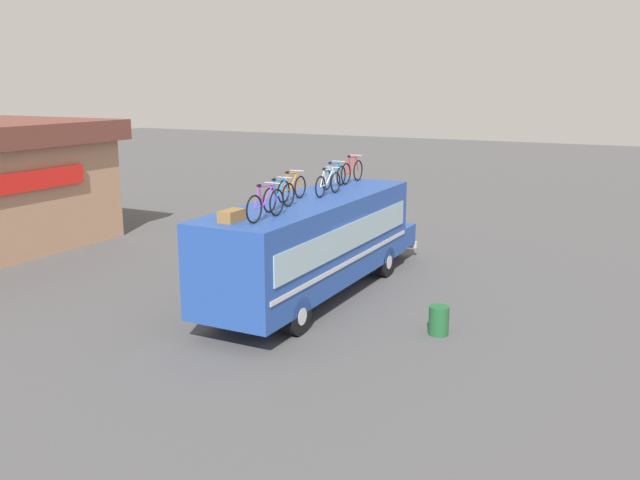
{
  "coord_description": "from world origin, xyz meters",
  "views": [
    {
      "loc": [
        -17.14,
        -9.06,
        6.28
      ],
      "look_at": [
        0.5,
        0.0,
        1.68
      ],
      "focal_mm": 37.85,
      "sensor_mm": 36.0,
      "label": 1
    }
  ],
  "objects_px": {
    "rooftop_bicycle_3": "(292,188)",
    "trash_bin": "(439,320)",
    "luggage_bag_1": "(232,216)",
    "rooftop_bicycle_5": "(334,177)",
    "rooftop_bicycle_6": "(352,171)",
    "rooftop_bicycle_2": "(279,196)",
    "rooftop_bicycle_1": "(266,204)",
    "rooftop_bicycle_4": "(328,183)",
    "bus": "(316,241)"
  },
  "relations": [
    {
      "from": "rooftop_bicycle_3",
      "to": "luggage_bag_1",
      "type": "bearing_deg",
      "value": -176.95
    },
    {
      "from": "bus",
      "to": "rooftop_bicycle_6",
      "type": "bearing_deg",
      "value": 6.06
    },
    {
      "from": "luggage_bag_1",
      "to": "rooftop_bicycle_2",
      "type": "height_order",
      "value": "rooftop_bicycle_2"
    },
    {
      "from": "rooftop_bicycle_4",
      "to": "rooftop_bicycle_2",
      "type": "bearing_deg",
      "value": 177.86
    },
    {
      "from": "luggage_bag_1",
      "to": "rooftop_bicycle_5",
      "type": "xyz_separation_m",
      "value": [
        6.04,
        0.19,
        0.22
      ]
    },
    {
      "from": "rooftop_bicycle_4",
      "to": "rooftop_bicycle_6",
      "type": "height_order",
      "value": "rooftop_bicycle_6"
    },
    {
      "from": "rooftop_bicycle_1",
      "to": "rooftop_bicycle_6",
      "type": "xyz_separation_m",
      "value": [
        6.79,
        0.76,
        0.01
      ]
    },
    {
      "from": "bus",
      "to": "rooftop_bicycle_1",
      "type": "height_order",
      "value": "rooftop_bicycle_1"
    },
    {
      "from": "rooftop_bicycle_1",
      "to": "rooftop_bicycle_5",
      "type": "bearing_deg",
      "value": 8.34
    },
    {
      "from": "rooftop_bicycle_2",
      "to": "rooftop_bicycle_6",
      "type": "distance_m",
      "value": 5.47
    },
    {
      "from": "rooftop_bicycle_6",
      "to": "rooftop_bicycle_5",
      "type": "bearing_deg",
      "value": 178.23
    },
    {
      "from": "rooftop_bicycle_5",
      "to": "luggage_bag_1",
      "type": "bearing_deg",
      "value": -178.24
    },
    {
      "from": "rooftop_bicycle_4",
      "to": "rooftop_bicycle_6",
      "type": "distance_m",
      "value": 2.78
    },
    {
      "from": "rooftop_bicycle_3",
      "to": "trash_bin",
      "type": "relative_size",
      "value": 2.16
    },
    {
      "from": "luggage_bag_1",
      "to": "rooftop_bicycle_3",
      "type": "height_order",
      "value": "rooftop_bicycle_3"
    },
    {
      "from": "rooftop_bicycle_3",
      "to": "rooftop_bicycle_4",
      "type": "bearing_deg",
      "value": -20.39
    },
    {
      "from": "rooftop_bicycle_2",
      "to": "rooftop_bicycle_6",
      "type": "xyz_separation_m",
      "value": [
        5.45,
        0.36,
        0.03
      ]
    },
    {
      "from": "trash_bin",
      "to": "rooftop_bicycle_5",
      "type": "bearing_deg",
      "value": 53.67
    },
    {
      "from": "rooftop_bicycle_3",
      "to": "trash_bin",
      "type": "xyz_separation_m",
      "value": [
        -0.7,
        -4.69,
        -3.0
      ]
    },
    {
      "from": "rooftop_bicycle_1",
      "to": "bus",
      "type": "bearing_deg",
      "value": 6.74
    },
    {
      "from": "rooftop_bicycle_1",
      "to": "trash_bin",
      "type": "distance_m",
      "value": 5.33
    },
    {
      "from": "rooftop_bicycle_4",
      "to": "trash_bin",
      "type": "relative_size",
      "value": 2.21
    },
    {
      "from": "bus",
      "to": "rooftop_bicycle_2",
      "type": "relative_size",
      "value": 6.61
    },
    {
      "from": "rooftop_bicycle_2",
      "to": "rooftop_bicycle_5",
      "type": "distance_m",
      "value": 4.16
    },
    {
      "from": "rooftop_bicycle_1",
      "to": "rooftop_bicycle_4",
      "type": "xyz_separation_m",
      "value": [
        4.04,
        0.3,
        -0.02
      ]
    },
    {
      "from": "luggage_bag_1",
      "to": "trash_bin",
      "type": "bearing_deg",
      "value": -60.12
    },
    {
      "from": "rooftop_bicycle_5",
      "to": "trash_bin",
      "type": "distance_m",
      "value": 6.56
    },
    {
      "from": "bus",
      "to": "rooftop_bicycle_5",
      "type": "relative_size",
      "value": 6.21
    },
    {
      "from": "rooftop_bicycle_2",
      "to": "rooftop_bicycle_3",
      "type": "relative_size",
      "value": 1.01
    },
    {
      "from": "luggage_bag_1",
      "to": "trash_bin",
      "type": "relative_size",
      "value": 0.92
    },
    {
      "from": "bus",
      "to": "rooftop_bicycle_1",
      "type": "distance_m",
      "value": 3.85
    },
    {
      "from": "rooftop_bicycle_2",
      "to": "rooftop_bicycle_3",
      "type": "xyz_separation_m",
      "value": [
        1.38,
        0.39,
        0.0
      ]
    },
    {
      "from": "rooftop_bicycle_2",
      "to": "rooftop_bicycle_5",
      "type": "relative_size",
      "value": 0.94
    },
    {
      "from": "bus",
      "to": "rooftop_bicycle_5",
      "type": "bearing_deg",
      "value": 11.02
    },
    {
      "from": "trash_bin",
      "to": "rooftop_bicycle_1",
      "type": "bearing_deg",
      "value": 117.4
    },
    {
      "from": "rooftop_bicycle_5",
      "to": "rooftop_bicycle_6",
      "type": "bearing_deg",
      "value": -1.77
    },
    {
      "from": "rooftop_bicycle_5",
      "to": "trash_bin",
      "type": "xyz_separation_m",
      "value": [
        -3.45,
        -4.7,
        -3.0
      ]
    },
    {
      "from": "rooftop_bicycle_1",
      "to": "luggage_bag_1",
      "type": "bearing_deg",
      "value": 132.92
    },
    {
      "from": "luggage_bag_1",
      "to": "rooftop_bicycle_6",
      "type": "bearing_deg",
      "value": 1.13
    },
    {
      "from": "rooftop_bicycle_3",
      "to": "trash_bin",
      "type": "height_order",
      "value": "rooftop_bicycle_3"
    },
    {
      "from": "rooftop_bicycle_3",
      "to": "rooftop_bicycle_5",
      "type": "height_order",
      "value": "rooftop_bicycle_3"
    },
    {
      "from": "rooftop_bicycle_2",
      "to": "rooftop_bicycle_1",
      "type": "bearing_deg",
      "value": -163.28
    },
    {
      "from": "rooftop_bicycle_2",
      "to": "luggage_bag_1",
      "type": "bearing_deg",
      "value": 173.51
    },
    {
      "from": "rooftop_bicycle_5",
      "to": "trash_bin",
      "type": "bearing_deg",
      "value": -126.33
    },
    {
      "from": "rooftop_bicycle_2",
      "to": "rooftop_bicycle_6",
      "type": "bearing_deg",
      "value": 3.79
    },
    {
      "from": "rooftop_bicycle_3",
      "to": "trash_bin",
      "type": "bearing_deg",
      "value": -98.46
    },
    {
      "from": "rooftop_bicycle_1",
      "to": "rooftop_bicycle_4",
      "type": "distance_m",
      "value": 4.05
    },
    {
      "from": "rooftop_bicycle_3",
      "to": "rooftop_bicycle_4",
      "type": "relative_size",
      "value": 0.98
    },
    {
      "from": "luggage_bag_1",
      "to": "rooftop_bicycle_6",
      "type": "distance_m",
      "value": 7.37
    },
    {
      "from": "rooftop_bicycle_1",
      "to": "rooftop_bicycle_4",
      "type": "bearing_deg",
      "value": 4.23
    }
  ]
}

